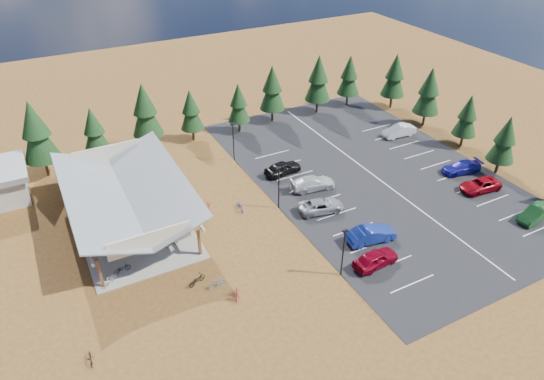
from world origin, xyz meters
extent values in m
plane|color=#563516|center=(0.00, 0.00, 0.00)|extent=(140.00, 140.00, 0.00)
cube|color=black|center=(18.50, 3.00, 0.02)|extent=(27.00, 44.00, 0.04)
cube|color=gray|center=(-10.00, 7.00, 0.05)|extent=(10.60, 18.60, 0.10)
cube|color=brown|center=(-14.60, -1.40, 1.60)|extent=(0.25, 0.25, 3.00)
cube|color=brown|center=(-14.60, 2.80, 1.60)|extent=(0.25, 0.25, 3.00)
cube|color=brown|center=(-14.60, 7.00, 1.60)|extent=(0.25, 0.25, 3.00)
cube|color=brown|center=(-14.60, 11.20, 1.60)|extent=(0.25, 0.25, 3.00)
cube|color=brown|center=(-14.60, 15.40, 1.60)|extent=(0.25, 0.25, 3.00)
cube|color=brown|center=(-5.40, -1.40, 1.60)|extent=(0.25, 0.25, 3.00)
cube|color=brown|center=(-5.40, 2.80, 1.60)|extent=(0.25, 0.25, 3.00)
cube|color=brown|center=(-5.40, 7.00, 1.60)|extent=(0.25, 0.25, 3.00)
cube|color=brown|center=(-5.40, 11.20, 1.60)|extent=(0.25, 0.25, 3.00)
cube|color=brown|center=(-5.40, 15.40, 1.60)|extent=(0.25, 0.25, 3.00)
cube|color=beige|center=(-15.00, 7.00, 3.10)|extent=(0.22, 18.00, 0.35)
cube|color=beige|center=(-5.00, 7.00, 3.10)|extent=(0.22, 18.00, 0.35)
cube|color=slate|center=(-12.90, 7.00, 4.00)|extent=(5.85, 19.40, 2.13)
cube|color=slate|center=(-7.10, 7.00, 4.00)|extent=(5.85, 19.40, 2.13)
cube|color=beige|center=(-10.00, -2.00, 3.90)|extent=(7.50, 0.15, 1.80)
cube|color=beige|center=(-10.00, 16.00, 3.90)|extent=(7.50, 0.15, 1.80)
cylinder|color=black|center=(5.00, -10.00, 2.50)|extent=(0.14, 0.14, 5.00)
cube|color=black|center=(5.00, -10.00, 5.05)|extent=(0.50, 0.25, 0.18)
cylinder|color=black|center=(5.00, 2.00, 2.50)|extent=(0.14, 0.14, 5.00)
cube|color=black|center=(5.00, 2.00, 5.05)|extent=(0.50, 0.25, 0.18)
cylinder|color=black|center=(5.00, 14.00, 2.50)|extent=(0.14, 0.14, 5.00)
cube|color=black|center=(5.00, 14.00, 5.05)|extent=(0.50, 0.25, 0.18)
cylinder|color=#402A17|center=(-2.64, 5.34, 0.45)|extent=(0.60, 0.60, 0.90)
cylinder|color=#402A17|center=(-2.99, 3.86, 0.45)|extent=(0.60, 0.60, 0.90)
cylinder|color=#382314|center=(-16.58, 21.04, 1.19)|extent=(0.36, 0.36, 2.37)
cone|color=black|center=(-16.58, 21.04, 5.22)|extent=(4.17, 4.17, 5.69)
cone|color=black|center=(-16.58, 21.04, 7.59)|extent=(3.23, 3.23, 4.27)
cylinder|color=#382314|center=(-10.29, 21.29, 0.92)|extent=(0.36, 0.36, 1.84)
cone|color=black|center=(-10.29, 21.29, 4.05)|extent=(3.24, 3.24, 4.42)
cone|color=black|center=(-10.29, 21.29, 5.89)|extent=(2.50, 2.50, 3.31)
cylinder|color=#382314|center=(-3.65, 21.98, 1.12)|extent=(0.36, 0.36, 2.24)
cone|color=black|center=(-3.65, 21.98, 4.94)|extent=(3.95, 3.95, 5.39)
cone|color=black|center=(-3.65, 21.98, 7.18)|extent=(3.05, 3.05, 4.04)
cylinder|color=#382314|center=(2.34, 21.78, 0.89)|extent=(0.36, 0.36, 1.78)
cone|color=black|center=(2.34, 21.78, 3.92)|extent=(3.14, 3.14, 4.28)
cone|color=black|center=(2.34, 21.78, 5.71)|extent=(2.42, 2.42, 3.21)
cylinder|color=#382314|center=(9.02, 21.16, 0.87)|extent=(0.36, 0.36, 1.75)
cone|color=black|center=(9.02, 21.16, 3.85)|extent=(3.08, 3.08, 4.20)
cone|color=black|center=(9.02, 21.16, 5.60)|extent=(2.38, 2.38, 3.15)
cylinder|color=#382314|center=(14.74, 22.05, 1.04)|extent=(0.36, 0.36, 2.09)
cone|color=black|center=(14.74, 22.05, 4.59)|extent=(3.67, 3.67, 5.01)
cone|color=black|center=(14.74, 22.05, 6.68)|extent=(2.84, 2.84, 3.76)
cylinder|color=#382314|center=(22.27, 21.70, 1.09)|extent=(0.36, 0.36, 2.18)
cone|color=black|center=(22.27, 21.70, 4.81)|extent=(3.84, 3.84, 5.24)
cone|color=black|center=(22.27, 21.70, 6.99)|extent=(2.97, 2.97, 3.93)
cylinder|color=#382314|center=(28.05, 21.93, 0.98)|extent=(0.36, 0.36, 1.95)
cone|color=black|center=(28.05, 21.93, 4.30)|extent=(3.44, 3.44, 4.69)
cone|color=black|center=(28.05, 21.93, 6.25)|extent=(2.66, 2.66, 3.52)
cylinder|color=#382314|center=(32.18, -3.83, 0.92)|extent=(0.36, 0.36, 1.84)
cone|color=black|center=(32.18, -3.83, 4.05)|extent=(3.24, 3.24, 4.42)
cone|color=black|center=(32.18, -3.83, 5.89)|extent=(2.50, 2.50, 3.31)
cylinder|color=#382314|center=(33.64, 3.32, 0.89)|extent=(0.36, 0.36, 1.79)
cone|color=black|center=(33.64, 3.32, 3.93)|extent=(3.14, 3.14, 4.29)
cone|color=black|center=(33.64, 3.32, 5.71)|extent=(2.43, 2.43, 3.21)
cylinder|color=#382314|center=(33.60, 10.61, 1.06)|extent=(0.36, 0.36, 2.13)
cone|color=black|center=(33.60, 10.61, 4.68)|extent=(3.75, 3.75, 5.11)
cone|color=black|center=(33.60, 10.61, 6.81)|extent=(2.89, 2.89, 3.83)
cylinder|color=#382314|center=(33.60, 17.97, 1.05)|extent=(0.36, 0.36, 2.09)
cone|color=black|center=(33.60, 17.97, 4.61)|extent=(3.69, 3.69, 5.03)
cone|color=black|center=(33.60, 17.97, 6.70)|extent=(2.85, 2.85, 3.77)
imported|color=black|center=(-12.66, -0.50, 0.54)|extent=(1.76, 0.90, 0.88)
imported|color=gray|center=(-12.32, 3.16, 0.60)|extent=(1.72, 0.82, 1.00)
imported|color=#24369E|center=(-13.04, 9.85, 0.53)|extent=(1.66, 0.68, 0.85)
imported|color=maroon|center=(-12.94, 13.72, 0.62)|extent=(1.74, 0.55, 1.04)
imported|color=black|center=(-7.42, 1.08, 0.50)|extent=(1.63, 1.00, 0.81)
imported|color=#909498|center=(-8.38, 6.25, 0.56)|extent=(1.57, 0.86, 0.91)
imported|color=navy|center=(-8.88, 10.40, 0.59)|extent=(1.92, 0.90, 0.97)
imported|color=maroon|center=(-8.00, 11.55, 0.56)|extent=(1.60, 0.89, 0.93)
imported|color=black|center=(-17.02, -9.11, 0.41)|extent=(0.63, 1.59, 0.82)
imported|color=#95979C|center=(-13.92, -1.48, 0.50)|extent=(1.60, 1.41, 1.00)
imported|color=maroon|center=(-4.63, -8.20, 0.50)|extent=(1.13, 1.72, 1.01)
imported|color=black|center=(-7.06, -4.99, 0.48)|extent=(1.91, 1.27, 0.95)
imported|color=gray|center=(-5.62, -6.23, 0.52)|extent=(1.77, 0.71, 1.04)
imported|color=navy|center=(1.11, 3.53, 0.49)|extent=(0.88, 1.92, 0.97)
imported|color=maroon|center=(-2.15, 5.21, 0.46)|extent=(1.41, 1.38, 0.92)
imported|color=black|center=(-3.51, 6.36, 0.44)|extent=(1.77, 0.91, 0.89)
imported|color=maroon|center=(8.56, -10.42, 0.83)|extent=(4.77, 2.24, 1.58)
imported|color=navy|center=(10.36, -7.37, 0.87)|extent=(5.25, 2.42, 1.67)
imported|color=gray|center=(8.75, -0.71, 0.73)|extent=(5.32, 3.22, 1.38)
imported|color=#BCBCBC|center=(10.30, 3.52, 0.81)|extent=(5.58, 2.94, 1.54)
imported|color=black|center=(8.87, 8.11, 0.84)|extent=(4.87, 2.38, 1.60)
imported|color=#17451C|center=(28.06, -12.54, 0.82)|extent=(4.86, 2.15, 1.55)
imported|color=maroon|center=(27.24, -5.74, 0.73)|extent=(5.18, 2.81, 1.38)
imported|color=navy|center=(28.35, -1.80, 0.75)|extent=(5.18, 2.85, 1.42)
imported|color=silver|center=(28.10, 9.51, 0.83)|extent=(4.92, 1.99, 1.59)
camera|label=1|loc=(-15.88, -36.22, 30.78)|focal=32.00mm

